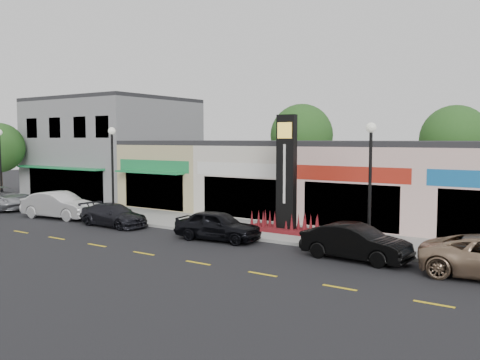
{
  "coord_description": "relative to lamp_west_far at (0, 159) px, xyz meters",
  "views": [
    {
      "loc": [
        15.48,
        -18.49,
        4.92
      ],
      "look_at": [
        0.28,
        4.0,
        2.72
      ],
      "focal_mm": 38.0,
      "sensor_mm": 36.0,
      "label": 1
    }
  ],
  "objects": [
    {
      "name": "ground",
      "position": [
        20.0,
        -2.5,
        -3.48
      ],
      "size": [
        120.0,
        120.0,
        0.0
      ],
      "primitive_type": "plane",
      "color": "black",
      "rests_on": "ground"
    },
    {
      "name": "sidewalk",
      "position": [
        20.0,
        1.85,
        -3.4
      ],
      "size": [
        52.0,
        4.3,
        0.15
      ],
      "primitive_type": "cube",
      "color": "gray",
      "rests_on": "ground"
    },
    {
      "name": "curb",
      "position": [
        20.0,
        -0.4,
        -3.4
      ],
      "size": [
        52.0,
        0.2,
        0.15
      ],
      "primitive_type": "cube",
      "color": "gray",
      "rests_on": "ground"
    },
    {
      "name": "building_grey_2story",
      "position": [
        2.0,
        8.98,
        0.67
      ],
      "size": [
        12.0,
        10.95,
        8.3
      ],
      "color": "slate",
      "rests_on": "ground"
    },
    {
      "name": "shop_beige",
      "position": [
        11.5,
        8.96,
        -1.08
      ],
      "size": [
        7.0,
        10.85,
        4.8
      ],
      "color": "tan",
      "rests_on": "ground"
    },
    {
      "name": "shop_cream",
      "position": [
        18.5,
        8.97,
        -1.08
      ],
      "size": [
        7.0,
        10.01,
        4.8
      ],
      "color": "beige",
      "rests_on": "ground"
    },
    {
      "name": "shop_pink_w",
      "position": [
        25.5,
        8.97,
        -1.08
      ],
      "size": [
        7.0,
        10.01,
        4.8
      ],
      "color": "beige",
      "rests_on": "ground"
    },
    {
      "name": "tree_rear_west",
      "position": [
        16.0,
        17.0,
        1.74
      ],
      "size": [
        5.2,
        5.2,
        7.83
      ],
      "color": "#382619",
      "rests_on": "ground"
    },
    {
      "name": "tree_rear_mid",
      "position": [
        28.0,
        17.0,
        1.41
      ],
      "size": [
        4.8,
        4.8,
        7.29
      ],
      "color": "#382619",
      "rests_on": "ground"
    },
    {
      "name": "lamp_west_far",
      "position": [
        0.0,
        0.0,
        0.0
      ],
      "size": [
        0.44,
        0.44,
        5.47
      ],
      "color": "black",
      "rests_on": "sidewalk"
    },
    {
      "name": "lamp_west_near",
      "position": [
        12.0,
        0.0,
        0.0
      ],
      "size": [
        0.44,
        0.44,
        5.47
      ],
      "color": "black",
      "rests_on": "sidewalk"
    },
    {
      "name": "lamp_east_near",
      "position": [
        28.0,
        0.0,
        0.0
      ],
      "size": [
        0.44,
        0.44,
        5.47
      ],
      "color": "black",
      "rests_on": "sidewalk"
    },
    {
      "name": "pylon_sign",
      "position": [
        23.0,
        1.7,
        -1.2
      ],
      "size": [
        4.2,
        1.3,
        6.0
      ],
      "color": "#55110E",
      "rests_on": "sidewalk"
    },
    {
      "name": "car_white_van",
      "position": [
        8.7,
        -1.43,
        -2.65
      ],
      "size": [
        2.4,
        5.19,
        1.65
      ],
      "primitive_type": "imported",
      "rotation": [
        0.0,
        0.0,
        1.71
      ],
      "color": "silver",
      "rests_on": "ground"
    },
    {
      "name": "car_dark_sedan",
      "position": [
        13.7,
        -1.5,
        -2.84
      ],
      "size": [
        1.88,
        4.42,
        1.27
      ],
      "primitive_type": "imported",
      "rotation": [
        0.0,
        0.0,
        1.55
      ],
      "color": "black",
      "rests_on": "ground"
    },
    {
      "name": "car_black_sedan",
      "position": [
        20.94,
        -1.42,
        -2.74
      ],
      "size": [
        2.2,
        4.46,
        1.46
      ],
      "primitive_type": "imported",
      "rotation": [
        0.0,
        0.0,
        1.68
      ],
      "color": "black",
      "rests_on": "ground"
    },
    {
      "name": "car_black_conv",
      "position": [
        27.99,
        -1.52,
        -2.75
      ],
      "size": [
        1.87,
        4.54,
        1.46
      ],
      "primitive_type": "imported",
      "rotation": [
        0.0,
        0.0,
        1.5
      ],
      "color": "black",
      "rests_on": "ground"
    }
  ]
}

